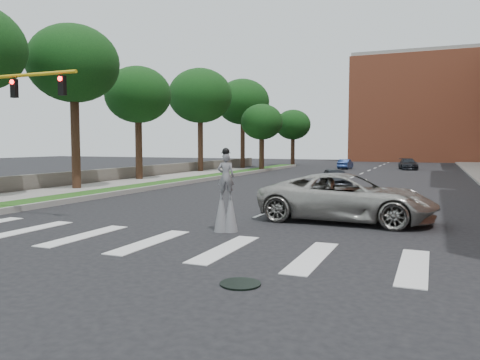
% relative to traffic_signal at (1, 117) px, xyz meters
% --- Properties ---
extents(ground_plane, '(160.00, 160.00, 0.00)m').
position_rel_traffic_signal_xyz_m(ground_plane, '(9.78, -3.00, -4.15)').
color(ground_plane, black).
rests_on(ground_plane, ground).
extents(grass_median, '(2.00, 60.00, 0.25)m').
position_rel_traffic_signal_xyz_m(grass_median, '(-1.72, 17.00, -4.03)').
color(grass_median, '#1D4814').
rests_on(grass_median, ground).
extents(median_curb, '(0.20, 60.00, 0.28)m').
position_rel_traffic_signal_xyz_m(median_curb, '(-0.67, 17.00, -4.01)').
color(median_curb, gray).
rests_on(median_curb, ground).
extents(sidewalk_left, '(4.00, 60.00, 0.18)m').
position_rel_traffic_signal_xyz_m(sidewalk_left, '(-4.72, 7.00, -4.06)').
color(sidewalk_left, gray).
rests_on(sidewalk_left, ground).
extents(stone_wall, '(0.50, 56.00, 1.10)m').
position_rel_traffic_signal_xyz_m(stone_wall, '(-7.22, 19.00, -3.60)').
color(stone_wall, '#58534B').
rests_on(stone_wall, ground).
extents(manhole, '(0.90, 0.90, 0.04)m').
position_rel_traffic_signal_xyz_m(manhole, '(12.78, -5.00, -4.13)').
color(manhole, black).
rests_on(manhole, ground).
extents(building_backdrop, '(26.00, 14.00, 18.00)m').
position_rel_traffic_signal_xyz_m(building_backdrop, '(15.78, 75.00, 4.85)').
color(building_backdrop, '#C8623F').
rests_on(building_backdrop, ground).
extents(traffic_signal, '(5.30, 0.23, 6.20)m').
position_rel_traffic_signal_xyz_m(traffic_signal, '(0.00, 0.00, 0.00)').
color(traffic_signal, black).
rests_on(traffic_signal, ground).
extents(stilt_performer, '(0.82, 0.62, 2.93)m').
position_rel_traffic_signal_xyz_m(stilt_performer, '(9.96, 0.50, -3.03)').
color(stilt_performer, '#311E13').
rests_on(stilt_performer, ground).
extents(suv_crossing, '(6.93, 3.38, 1.90)m').
position_rel_traffic_signal_xyz_m(suv_crossing, '(13.47, 4.35, -3.20)').
color(suv_crossing, '#A2A099').
rests_on(suv_crossing, ground).
extents(car_near, '(3.13, 4.49, 1.42)m').
position_rel_traffic_signal_xyz_m(car_near, '(10.43, 17.81, -3.44)').
color(car_near, black).
rests_on(car_near, ground).
extents(car_mid, '(1.39, 3.65, 1.19)m').
position_rel_traffic_signal_xyz_m(car_mid, '(6.66, 43.37, -3.56)').
color(car_mid, navy).
rests_on(car_mid, ground).
extents(car_far, '(2.64, 4.82, 1.33)m').
position_rel_traffic_signal_xyz_m(car_far, '(13.81, 44.84, -3.49)').
color(car_far, black).
rests_on(car_far, ground).
extents(tree_2, '(5.82, 5.82, 10.67)m').
position_rel_traffic_signal_xyz_m(tree_2, '(-4.92, 9.80, 3.98)').
color(tree_2, '#311E13').
rests_on(tree_2, ground).
extents(tree_3, '(5.39, 5.39, 9.34)m').
position_rel_traffic_signal_xyz_m(tree_3, '(-5.77, 18.07, 2.84)').
color(tree_3, '#311E13').
rests_on(tree_3, ground).
extents(tree_4, '(6.73, 6.73, 10.98)m').
position_rel_traffic_signal_xyz_m(tree_4, '(-6.31, 30.10, 3.93)').
color(tree_4, '#311E13').
rests_on(tree_4, ground).
extents(tree_5, '(6.78, 6.78, 11.25)m').
position_rel_traffic_signal_xyz_m(tree_5, '(-5.98, 41.16, 4.18)').
color(tree_5, '#311E13').
rests_on(tree_5, ground).
extents(tree_6, '(4.64, 4.64, 7.45)m').
position_rel_traffic_signal_xyz_m(tree_6, '(-1.06, 34.67, 1.28)').
color(tree_6, '#311E13').
rests_on(tree_6, ground).
extents(tree_7, '(4.94, 4.94, 7.85)m').
position_rel_traffic_signal_xyz_m(tree_7, '(-1.81, 49.65, 1.55)').
color(tree_7, '#311E13').
rests_on(tree_7, ground).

